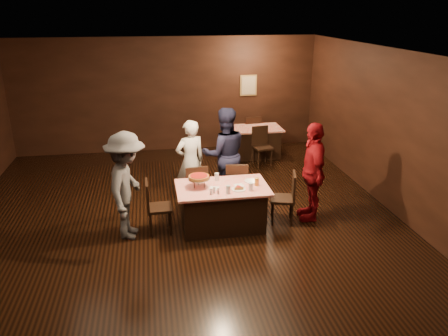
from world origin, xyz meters
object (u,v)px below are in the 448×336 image
(chair_end_right, at_px, (282,198))
(chair_back_far, at_px, (251,132))
(glass_front_left, at_px, (228,189))
(glass_back, at_px, (217,177))
(chair_far_left, at_px, (195,187))
(diner_white_jacket, at_px, (190,161))
(diner_grey_knit, at_px, (127,186))
(back_table, at_px, (256,142))
(main_table, at_px, (222,207))
(diner_navy_hoodie, at_px, (225,154))
(pizza_stand, at_px, (199,177))
(chair_end_left, at_px, (159,207))
(diner_red_shirt, at_px, (313,172))
(glass_amber, at_px, (257,182))
(glass_front_right, at_px, (251,187))
(chair_far_right, at_px, (236,184))
(chair_back_near, at_px, (263,147))
(plate_empty, at_px, (251,181))

(chair_end_right, height_order, chair_back_far, same)
(glass_front_left, distance_m, glass_back, 0.61)
(chair_far_left, xyz_separation_m, diner_white_jacket, (-0.04, 0.46, 0.36))
(diner_grey_knit, bearing_deg, glass_back, -66.74)
(diner_grey_knit, xyz_separation_m, glass_front_left, (1.66, -0.24, -0.08))
(back_table, distance_m, chair_back_far, 0.61)
(main_table, xyz_separation_m, chair_far_left, (-0.40, 0.75, 0.09))
(diner_navy_hoodie, relative_size, pizza_stand, 4.96)
(chair_end_left, height_order, diner_red_shirt, diner_red_shirt)
(diner_white_jacket, distance_m, glass_amber, 1.63)
(diner_white_jacket, height_order, glass_front_right, diner_white_jacket)
(back_table, xyz_separation_m, chair_end_left, (-2.61, -3.73, 0.09))
(chair_far_right, xyz_separation_m, chair_end_left, (-1.50, -0.75, 0.00))
(chair_back_near, height_order, plate_empty, chair_back_near)
(chair_far_left, height_order, diner_navy_hoodie, diner_navy_hoodie)
(chair_far_left, distance_m, diner_navy_hoodie, 0.94)
(glass_amber, bearing_deg, chair_end_right, 5.71)
(chair_end_right, height_order, glass_front_left, chair_end_right)
(chair_back_far, bearing_deg, diner_white_jacket, 52.29)
(chair_end_left, bearing_deg, glass_front_left, -106.60)
(chair_far_right, distance_m, chair_back_near, 2.53)
(chair_back_near, height_order, diner_grey_knit, diner_grey_knit)
(chair_far_left, height_order, glass_back, chair_far_left)
(pizza_stand, xyz_separation_m, glass_front_right, (0.85, -0.30, -0.11))
(diner_white_jacket, bearing_deg, glass_back, 94.44)
(diner_white_jacket, xyz_separation_m, diner_red_shirt, (2.10, -1.13, 0.07))
(chair_back_far, bearing_deg, glass_back, 63.09)
(chair_far_right, xyz_separation_m, glass_front_right, (0.05, -1.00, 0.37))
(main_table, bearing_deg, back_table, 67.93)
(chair_back_far, xyz_separation_m, pizza_stand, (-1.91, -4.28, 0.48))
(plate_empty, bearing_deg, back_table, 74.96)
(diner_white_jacket, bearing_deg, back_table, -146.27)
(chair_end_left, relative_size, diner_navy_hoodie, 0.50)
(pizza_stand, bearing_deg, chair_end_left, -175.91)
(back_table, xyz_separation_m, glass_back, (-1.56, -3.43, 0.46))
(main_table, relative_size, chair_far_right, 1.68)
(main_table, distance_m, chair_back_near, 3.38)
(diner_white_jacket, distance_m, glass_front_right, 1.71)
(chair_back_near, height_order, glass_back, chair_back_near)
(pizza_stand, bearing_deg, diner_navy_hoodie, 61.12)
(chair_far_left, height_order, chair_back_far, same)
(chair_back_near, height_order, glass_front_right, chair_back_near)
(chair_back_far, bearing_deg, diner_grey_knit, 48.85)
(glass_front_right, relative_size, glass_back, 1.00)
(chair_back_far, xyz_separation_m, diner_white_jacket, (-1.95, -3.12, 0.36))
(chair_back_near, height_order, glass_amber, chair_back_near)
(chair_back_near, xyz_separation_m, diner_grey_knit, (-3.12, -3.09, 0.45))
(plate_empty, xyz_separation_m, glass_front_left, (-0.50, -0.45, 0.06))
(chair_end_left, height_order, plate_empty, chair_end_left)
(chair_far_left, xyz_separation_m, chair_end_right, (1.50, -0.75, 0.00))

